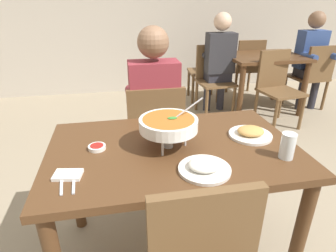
{
  "coord_description": "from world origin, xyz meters",
  "views": [
    {
      "loc": [
        -0.27,
        -1.28,
        1.49
      ],
      "look_at": [
        0.0,
        0.15,
        0.82
      ],
      "focal_mm": 30.19,
      "sensor_mm": 36.0,
      "label": 1
    }
  ],
  "objects": [
    {
      "name": "ground_plane",
      "position": [
        0.0,
        0.0,
        0.0
      ],
      "size": [
        16.0,
        16.0,
        0.0
      ],
      "primitive_type": "plane",
      "color": "gray"
    },
    {
      "name": "dining_table_main",
      "position": [
        0.0,
        0.0,
        0.65
      ],
      "size": [
        1.3,
        0.82,
        0.77
      ],
      "color": "#51331C",
      "rests_on": "ground_plane"
    },
    {
      "name": "chair_diner_main",
      "position": [
        -0.0,
        0.7,
        0.51
      ],
      "size": [
        0.44,
        0.44,
        0.9
      ],
      "color": "brown",
      "rests_on": "ground_plane"
    },
    {
      "name": "diner_main",
      "position": [
        0.0,
        0.73,
        0.75
      ],
      "size": [
        0.4,
        0.45,
        1.31
      ],
      "color": "#2D2D38",
      "rests_on": "ground_plane"
    },
    {
      "name": "curry_bowl",
      "position": [
        -0.03,
        -0.0,
        0.89
      ],
      "size": [
        0.33,
        0.3,
        0.26
      ],
      "color": "silver",
      "rests_on": "dining_table_main"
    },
    {
      "name": "rice_plate",
      "position": [
        0.09,
        -0.25,
        0.79
      ],
      "size": [
        0.24,
        0.24,
        0.06
      ],
      "color": "white",
      "rests_on": "dining_table_main"
    },
    {
      "name": "appetizer_plate",
      "position": [
        0.45,
        0.03,
        0.79
      ],
      "size": [
        0.24,
        0.24,
        0.06
      ],
      "color": "white",
      "rests_on": "dining_table_main"
    },
    {
      "name": "sauce_dish",
      "position": [
        -0.39,
        0.05,
        0.78
      ],
      "size": [
        0.09,
        0.09,
        0.02
      ],
      "color": "white",
      "rests_on": "dining_table_main"
    },
    {
      "name": "napkin_folded",
      "position": [
        -0.51,
        -0.18,
        0.77
      ],
      "size": [
        0.13,
        0.1,
        0.02
      ],
      "primitive_type": "cube",
      "rotation": [
        0.0,
        0.0,
        -0.17
      ],
      "color": "white",
      "rests_on": "dining_table_main"
    },
    {
      "name": "fork_utensil",
      "position": [
        -0.53,
        -0.23,
        0.77
      ],
      "size": [
        0.03,
        0.17,
        0.01
      ],
      "primitive_type": "cube",
      "rotation": [
        0.0,
        0.0,
        0.13
      ],
      "color": "silver",
      "rests_on": "dining_table_main"
    },
    {
      "name": "spoon_utensil",
      "position": [
        -0.48,
        -0.23,
        0.77
      ],
      "size": [
        0.03,
        0.17,
        0.01
      ],
      "primitive_type": "cube",
      "rotation": [
        0.0,
        0.0,
        0.08
      ],
      "color": "silver",
      "rests_on": "dining_table_main"
    },
    {
      "name": "drink_glass",
      "position": [
        0.52,
        -0.21,
        0.82
      ],
      "size": [
        0.07,
        0.07,
        0.13
      ],
      "color": "silver",
      "rests_on": "dining_table_main"
    },
    {
      "name": "dining_table_far",
      "position": [
        1.71,
        2.22,
        0.63
      ],
      "size": [
        1.0,
        0.8,
        0.77
      ],
      "color": "#51331C",
      "rests_on": "ground_plane"
    },
    {
      "name": "chair_bg_left",
      "position": [
        1.03,
        2.27,
        0.51
      ],
      "size": [
        0.47,
        0.47,
        0.9
      ],
      "color": "brown",
      "rests_on": "ground_plane"
    },
    {
      "name": "chair_bg_middle",
      "position": [
        2.4,
        2.1,
        0.51
      ],
      "size": [
        0.47,
        0.47,
        0.9
      ],
      "color": "brown",
      "rests_on": "ground_plane"
    },
    {
      "name": "chair_bg_right",
      "position": [
        1.74,
        2.75,
        0.51
      ],
      "size": [
        0.45,
        0.45,
        0.9
      ],
      "color": "brown",
      "rests_on": "ground_plane"
    },
    {
      "name": "chair_bg_corner",
      "position": [
        1.15,
        2.78,
        0.51
      ],
      "size": [
        0.48,
        0.48,
        0.9
      ],
      "color": "brown",
      "rests_on": "ground_plane"
    },
    {
      "name": "chair_bg_window",
      "position": [
        1.66,
        1.74,
        0.51
      ],
      "size": [
        0.5,
        0.5,
        0.9
      ],
      "color": "brown",
      "rests_on": "ground_plane"
    },
    {
      "name": "patron_bg_left",
      "position": [
        1.08,
        2.24,
        0.75
      ],
      "size": [
        0.4,
        0.45,
        1.31
      ],
      "color": "#2D2D38",
      "rests_on": "ground_plane"
    },
    {
      "name": "patron_bg_middle",
      "position": [
        2.39,
        2.18,
        0.75
      ],
      "size": [
        0.4,
        0.45,
        1.31
      ],
      "color": "#2D2D38",
      "rests_on": "ground_plane"
    }
  ]
}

